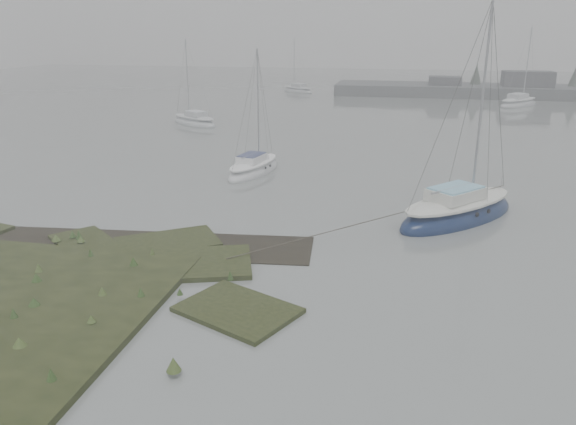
# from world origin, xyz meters

# --- Properties ---
(ground) EXTENTS (160.00, 160.00, 0.00)m
(ground) POSITION_xyz_m (0.00, 30.00, 0.00)
(ground) COLOR slate
(ground) RESTS_ON ground
(sailboat_main) EXTENTS (6.73, 7.12, 10.43)m
(sailboat_main) POSITION_xyz_m (7.92, 10.20, 0.32)
(sailboat_main) COLOR #0C1A3D
(sailboat_main) RESTS_ON ground
(sailboat_white) EXTENTS (2.98, 5.86, 7.91)m
(sailboat_white) POSITION_xyz_m (-3.62, 16.72, 0.24)
(sailboat_white) COLOR silver
(sailboat_white) RESTS_ON ground
(sailboat_far_a) EXTENTS (5.85, 4.75, 8.13)m
(sailboat_far_a) POSITION_xyz_m (-13.65, 33.10, 0.25)
(sailboat_far_a) COLOR silver
(sailboat_far_a) RESTS_ON ground
(sailboat_far_b) EXTENTS (5.83, 6.42, 9.25)m
(sailboat_far_b) POSITION_xyz_m (17.74, 52.65, 0.29)
(sailboat_far_b) COLOR #B3B6BD
(sailboat_far_b) RESTS_ON ground
(sailboat_far_c) EXTENTS (5.44, 4.73, 7.71)m
(sailboat_far_c) POSITION_xyz_m (-9.50, 61.68, 0.24)
(sailboat_far_c) COLOR #A3A5AB
(sailboat_far_c) RESTS_ON ground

